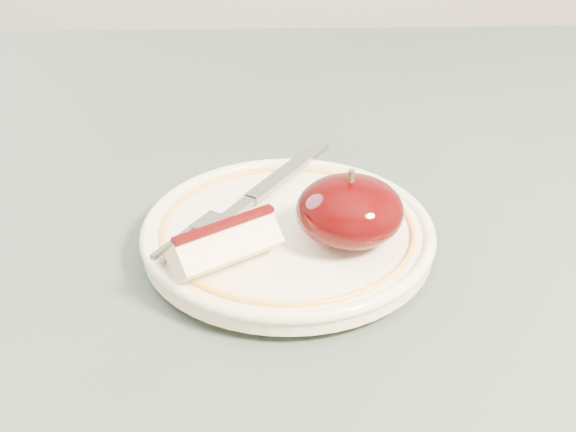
{
  "coord_description": "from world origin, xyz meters",
  "views": [
    {
      "loc": [
        0.05,
        -0.48,
        1.06
      ],
      "look_at": [
        0.06,
        -0.02,
        0.78
      ],
      "focal_mm": 50.0,
      "sensor_mm": 36.0,
      "label": 1
    }
  ],
  "objects_px": {
    "plate": "(288,234)",
    "apple_half": "(350,211)",
    "table": "(202,331)",
    "fork": "(250,200)"
  },
  "relations": [
    {
      "from": "apple_half",
      "to": "fork",
      "type": "xyz_separation_m",
      "value": [
        -0.07,
        0.04,
        -0.02
      ]
    },
    {
      "from": "fork",
      "to": "plate",
      "type": "bearing_deg",
      "value": -105.56
    },
    {
      "from": "apple_half",
      "to": "fork",
      "type": "bearing_deg",
      "value": 146.01
    },
    {
      "from": "table",
      "to": "fork",
      "type": "relative_size",
      "value": 5.21
    },
    {
      "from": "plate",
      "to": "apple_half",
      "type": "relative_size",
      "value": 2.82
    },
    {
      "from": "table",
      "to": "apple_half",
      "type": "relative_size",
      "value": 12.81
    },
    {
      "from": "plate",
      "to": "table",
      "type": "bearing_deg",
      "value": 160.99
    },
    {
      "from": "plate",
      "to": "apple_half",
      "type": "bearing_deg",
      "value": -19.83
    },
    {
      "from": "plate",
      "to": "apple_half",
      "type": "xyz_separation_m",
      "value": [
        0.04,
        -0.01,
        0.03
      ]
    },
    {
      "from": "fork",
      "to": "apple_half",
      "type": "bearing_deg",
      "value": -90.65
    }
  ]
}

